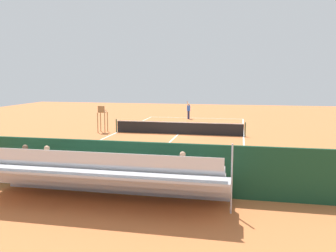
# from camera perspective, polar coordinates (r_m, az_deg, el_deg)

# --- Properties ---
(ground_plane) EXTENTS (60.00, 60.00, 0.00)m
(ground_plane) POSITION_cam_1_polar(r_m,az_deg,el_deg) (27.63, 1.68, -1.33)
(ground_plane) COLOR #C66B38
(court_line_markings) EXTENTS (10.10, 22.20, 0.01)m
(court_line_markings) POSITION_cam_1_polar(r_m,az_deg,el_deg) (27.67, 1.69, -1.31)
(court_line_markings) COLOR white
(court_line_markings) RESTS_ON ground
(tennis_net) EXTENTS (10.30, 0.10, 1.07)m
(tennis_net) POSITION_cam_1_polar(r_m,az_deg,el_deg) (27.56, 1.68, -0.30)
(tennis_net) COLOR black
(tennis_net) RESTS_ON ground
(backdrop_wall) EXTENTS (18.00, 0.16, 2.00)m
(backdrop_wall) POSITION_cam_1_polar(r_m,az_deg,el_deg) (14.13, -8.28, -6.38)
(backdrop_wall) COLOR #194228
(backdrop_wall) RESTS_ON ground
(bleacher_stand) EXTENTS (9.06, 2.40, 2.35)m
(bleacher_stand) POSITION_cam_1_polar(r_m,az_deg,el_deg) (12.99, -10.54, -8.17)
(bleacher_stand) COLOR #B2B2B7
(bleacher_stand) RESTS_ON ground
(umpire_chair) EXTENTS (0.67, 0.67, 2.14)m
(umpire_chair) POSITION_cam_1_polar(r_m,az_deg,el_deg) (28.95, -10.58, 1.59)
(umpire_chair) COLOR olive
(umpire_chair) RESTS_ON ground
(courtside_bench) EXTENTS (1.80, 0.40, 0.93)m
(courtside_bench) POSITION_cam_1_polar(r_m,az_deg,el_deg) (14.37, 0.93, -7.87)
(courtside_bench) COLOR #33383D
(courtside_bench) RESTS_ON ground
(equipment_bag) EXTENTS (0.90, 0.36, 0.36)m
(equipment_bag) POSITION_cam_1_polar(r_m,az_deg,el_deg) (14.87, -7.09, -8.91)
(equipment_bag) COLOR #B22D2D
(equipment_bag) RESTS_ON ground
(tennis_player) EXTENTS (0.45, 0.56, 1.93)m
(tennis_player) POSITION_cam_1_polar(r_m,az_deg,el_deg) (37.47, 3.34, 2.70)
(tennis_player) COLOR navy
(tennis_player) RESTS_ON ground
(tennis_racket) EXTENTS (0.39, 0.58, 0.03)m
(tennis_racket) POSITION_cam_1_polar(r_m,az_deg,el_deg) (38.43, 2.35, 1.34)
(tennis_racket) COLOR black
(tennis_racket) RESTS_ON ground
(tennis_ball_near) EXTENTS (0.07, 0.07, 0.07)m
(tennis_ball_near) POSITION_cam_1_polar(r_m,az_deg,el_deg) (35.02, 0.00, 0.72)
(tennis_ball_near) COLOR #CCDB33
(tennis_ball_near) RESTS_ON ground
(tennis_ball_far) EXTENTS (0.07, 0.07, 0.07)m
(tennis_ball_far) POSITION_cam_1_polar(r_m,az_deg,el_deg) (35.59, -0.95, 0.84)
(tennis_ball_far) COLOR #CCDB33
(tennis_ball_far) RESTS_ON ground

